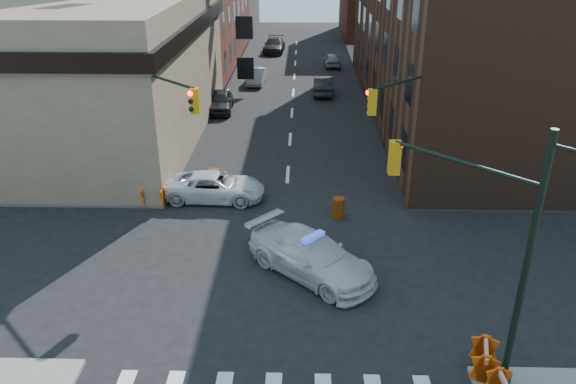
# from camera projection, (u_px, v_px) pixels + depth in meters

# --- Properties ---
(ground) EXTENTS (140.00, 140.00, 0.00)m
(ground) POSITION_uv_depth(u_px,v_px,m) (281.00, 271.00, 22.63)
(ground) COLOR black
(ground) RESTS_ON ground
(sidewalk_nw) EXTENTS (34.00, 54.50, 0.15)m
(sidewalk_nw) POSITION_uv_depth(u_px,v_px,m) (51.00, 77.00, 52.87)
(sidewalk_nw) COLOR gray
(sidewalk_nw) RESTS_ON ground
(sidewalk_ne) EXTENTS (34.00, 54.50, 0.15)m
(sidewalk_ne) POSITION_uv_depth(u_px,v_px,m) (543.00, 80.00, 51.79)
(sidewalk_ne) COLOR gray
(sidewalk_ne) RESTS_ON ground
(bank_building) EXTENTS (22.00, 22.00, 9.00)m
(bank_building) POSITION_uv_depth(u_px,v_px,m) (27.00, 68.00, 36.13)
(bank_building) COLOR #9A8565
(bank_building) RESTS_ON ground
(commercial_row_ne) EXTENTS (14.00, 34.00, 14.00)m
(commercial_row_ne) POSITION_uv_depth(u_px,v_px,m) (475.00, 17.00, 39.82)
(commercial_row_ne) COLOR #482B1C
(commercial_row_ne) RESTS_ON ground
(signal_pole_se) EXTENTS (5.40, 5.27, 8.00)m
(signal_pole_se) POSITION_uv_depth(u_px,v_px,m) (490.00, 242.00, 15.54)
(signal_pole_se) COLOR black
(signal_pole_se) RESTS_ON sidewalk_se
(signal_pole_nw) EXTENTS (3.58, 3.67, 8.00)m
(signal_pole_nw) POSITION_uv_depth(u_px,v_px,m) (158.00, 126.00, 25.79)
(signal_pole_nw) COLOR black
(signal_pole_nw) RESTS_ON sidewalk_nw
(signal_pole_ne) EXTENTS (3.67, 3.58, 8.00)m
(signal_pole_ne) POSITION_uv_depth(u_px,v_px,m) (413.00, 128.00, 25.53)
(signal_pole_ne) COLOR black
(signal_pole_ne) RESTS_ON sidewalk_ne
(tree_ne_near) EXTENTS (3.00, 3.00, 4.85)m
(tree_ne_near) POSITION_uv_depth(u_px,v_px,m) (387.00, 57.00, 44.59)
(tree_ne_near) COLOR black
(tree_ne_near) RESTS_ON sidewalk_ne
(tree_ne_far) EXTENTS (3.00, 3.00, 4.85)m
(tree_ne_far) POSITION_uv_depth(u_px,v_px,m) (376.00, 39.00, 51.86)
(tree_ne_far) COLOR black
(tree_ne_far) RESTS_ON sidewalk_ne
(police_car) EXTENTS (5.74, 5.56, 1.65)m
(police_car) POSITION_uv_depth(u_px,v_px,m) (311.00, 256.00, 22.13)
(police_car) COLOR silver
(police_car) RESTS_ON ground
(pickup) EXTENTS (5.10, 2.52, 1.39)m
(pickup) POSITION_uv_depth(u_px,v_px,m) (215.00, 187.00, 28.49)
(pickup) COLOR silver
(pickup) RESTS_ON ground
(parked_car_wnear) EXTENTS (2.08, 4.67, 1.56)m
(parked_car_wnear) POSITION_uv_depth(u_px,v_px,m) (220.00, 101.00, 42.71)
(parked_car_wnear) COLOR black
(parked_car_wnear) RESTS_ON ground
(parked_car_wfar) EXTENTS (1.69, 4.24, 1.37)m
(parked_car_wfar) POSITION_uv_depth(u_px,v_px,m) (256.00, 76.00, 50.55)
(parked_car_wfar) COLOR gray
(parked_car_wfar) RESTS_ON ground
(parked_car_wdeep) EXTENTS (2.48, 5.59, 1.60)m
(parked_car_wdeep) POSITION_uv_depth(u_px,v_px,m) (274.00, 45.00, 64.15)
(parked_car_wdeep) COLOR black
(parked_car_wdeep) RESTS_ON ground
(parked_car_enear) EXTENTS (1.64, 4.45, 1.45)m
(parked_car_enear) POSITION_uv_depth(u_px,v_px,m) (323.00, 86.00, 47.22)
(parked_car_enear) COLOR black
(parked_car_enear) RESTS_ON ground
(parked_car_efar) EXTENTS (1.65, 3.99, 1.35)m
(parked_car_efar) POSITION_uv_depth(u_px,v_px,m) (332.00, 60.00, 57.29)
(parked_car_efar) COLOR gray
(parked_car_efar) RESTS_ON ground
(pedestrian_a) EXTENTS (0.63, 0.47, 1.58)m
(pedestrian_a) POSITION_uv_depth(u_px,v_px,m) (165.00, 170.00, 29.89)
(pedestrian_a) COLOR black
(pedestrian_a) RESTS_ON sidewalk_nw
(pedestrian_b) EXTENTS (1.05, 0.87, 1.97)m
(pedestrian_b) POSITION_uv_depth(u_px,v_px,m) (121.00, 163.00, 30.26)
(pedestrian_b) COLOR black
(pedestrian_b) RESTS_ON sidewalk_nw
(pedestrian_c) EXTENTS (1.06, 0.60, 1.70)m
(pedestrian_c) POSITION_uv_depth(u_px,v_px,m) (50.00, 163.00, 30.64)
(pedestrian_c) COLOR #1D212C
(pedestrian_c) RESTS_ON sidewalk_nw
(barrel_road) EXTENTS (0.63, 0.63, 1.03)m
(barrel_road) POSITION_uv_depth(u_px,v_px,m) (338.00, 208.00, 26.66)
(barrel_road) COLOR #D6510A
(barrel_road) RESTS_ON ground
(barrel_bank) EXTENTS (0.67, 0.67, 1.03)m
(barrel_bank) POSITION_uv_depth(u_px,v_px,m) (214.00, 179.00, 29.87)
(barrel_bank) COLOR #D15E09
(barrel_bank) RESTS_ON ground
(barricade_se_a) EXTENTS (0.93, 1.37, 0.94)m
(barricade_se_a) POSITION_uv_depth(u_px,v_px,m) (484.00, 359.00, 17.04)
(barricade_se_a) COLOR red
(barricade_se_a) RESTS_ON sidewalk_se
(barricade_nw_a) EXTENTS (1.30, 0.69, 0.96)m
(barricade_nw_a) POSITION_uv_depth(u_px,v_px,m) (154.00, 195.00, 27.69)
(barricade_nw_a) COLOR #C15809
(barricade_nw_a) RESTS_ON sidewalk_nw
(barricade_nw_b) EXTENTS (1.43, 0.90, 1.00)m
(barricade_nw_b) POSITION_uv_depth(u_px,v_px,m) (118.00, 178.00, 29.64)
(barricade_nw_b) COLOR red
(barricade_nw_b) RESTS_ON sidewalk_nw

